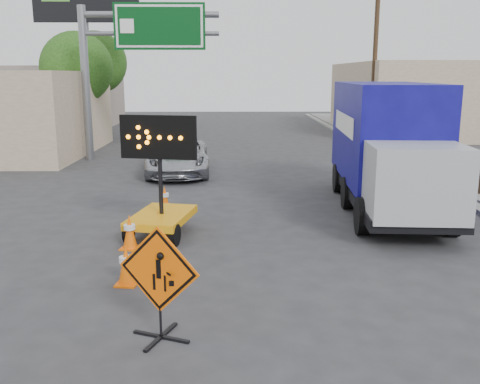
{
  "coord_description": "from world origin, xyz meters",
  "views": [
    {
      "loc": [
        0.11,
        -6.49,
        3.87
      ],
      "look_at": [
        0.24,
        3.84,
        1.58
      ],
      "focal_mm": 40.0,
      "sensor_mm": 36.0,
      "label": 1
    }
  ],
  "objects_px": {
    "construction_sign": "(159,280)",
    "box_truck": "(387,154)",
    "arrow_board": "(161,209)",
    "pickup_truck": "(178,156)"
  },
  "relations": [
    {
      "from": "construction_sign",
      "to": "box_truck",
      "type": "height_order",
      "value": "box_truck"
    },
    {
      "from": "box_truck",
      "to": "construction_sign",
      "type": "bearing_deg",
      "value": -121.21
    },
    {
      "from": "construction_sign",
      "to": "arrow_board",
      "type": "bearing_deg",
      "value": 119.15
    },
    {
      "from": "construction_sign",
      "to": "arrow_board",
      "type": "xyz_separation_m",
      "value": [
        -0.66,
        5.22,
        -0.26
      ]
    },
    {
      "from": "arrow_board",
      "to": "box_truck",
      "type": "xyz_separation_m",
      "value": [
        6.15,
        2.53,
        0.98
      ]
    },
    {
      "from": "arrow_board",
      "to": "construction_sign",
      "type": "bearing_deg",
      "value": -71.13
    },
    {
      "from": "construction_sign",
      "to": "arrow_board",
      "type": "relative_size",
      "value": 0.59
    },
    {
      "from": "pickup_truck",
      "to": "box_truck",
      "type": "relative_size",
      "value": 0.66
    },
    {
      "from": "construction_sign",
      "to": "box_truck",
      "type": "bearing_deg",
      "value": 76.65
    },
    {
      "from": "construction_sign",
      "to": "pickup_truck",
      "type": "distance_m",
      "value": 13.6
    }
  ]
}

